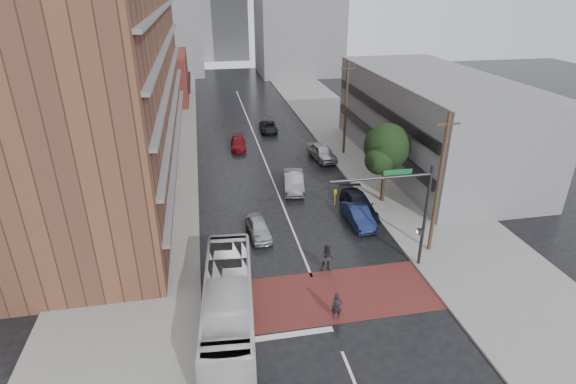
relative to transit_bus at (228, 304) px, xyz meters
name	(u,v)px	position (x,y,z in m)	size (l,w,h in m)	color
ground	(322,302)	(5.49, 1.00, -1.53)	(160.00, 160.00, 0.00)	black
crosswalk	(320,297)	(5.49, 1.50, -1.52)	(14.00, 5.00, 0.02)	maroon
sidewalk_west	(153,163)	(-6.01, 26.00, -1.45)	(9.00, 90.00, 0.15)	gray
sidewalk_east	(364,149)	(16.99, 26.00, -1.45)	(9.00, 90.00, 0.15)	gray
apartment_block	(103,21)	(-8.51, 25.00, 12.47)	(10.00, 44.00, 28.00)	brown
storefront_west	(162,77)	(-6.51, 55.00, 1.97)	(8.00, 16.00, 7.00)	maroon
building_east	(431,120)	(21.99, 21.00, 2.97)	(11.00, 26.00, 9.00)	slate
distant_tower_center	(220,6)	(5.49, 96.00, 10.47)	(12.00, 10.00, 24.00)	slate
street_tree	(387,149)	(14.01, 13.03, 3.21)	(4.20, 4.10, 6.90)	#332319
signal_mast	(406,204)	(11.34, 3.50, 3.21)	(6.50, 0.30, 7.20)	#2D2D33
utility_pole_near	(439,184)	(14.29, 5.00, 3.61)	(1.60, 0.26, 10.00)	#473321
utility_pole_far	(346,108)	(14.29, 25.00, 3.61)	(1.60, 0.26, 10.00)	#473321
transit_bus	(228,304)	(0.00, 0.00, 0.00)	(2.56, 10.96, 3.05)	silver
pedestrian_a	(337,306)	(5.92, -0.50, -0.70)	(0.60, 0.39, 1.65)	black
pedestrian_b	(328,259)	(6.62, 4.00, -0.56)	(0.94, 0.73, 1.93)	black
car_travel_a	(258,228)	(2.82, 9.33, -0.87)	(1.56, 3.87, 1.32)	#B6BBBF
car_travel_b	(294,181)	(7.03, 16.87, -0.72)	(1.70, 4.88, 1.61)	#A2A4AA
car_travel_c	(238,144)	(3.11, 28.88, -0.92)	(1.70, 4.18, 1.21)	maroon
suv_travel	(268,127)	(7.43, 34.53, -0.92)	(2.02, 4.39, 1.22)	black
car_parked_near	(359,216)	(10.69, 9.64, -0.81)	(1.51, 4.33, 1.43)	#15204C
car_parked_mid	(358,205)	(11.26, 11.35, -0.76)	(2.14, 5.26, 1.53)	black
car_parked_far	(322,152)	(11.53, 23.83, -0.70)	(1.94, 4.83, 1.65)	#B9BCC1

